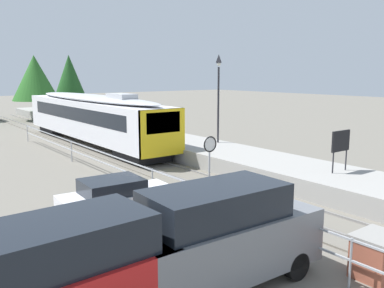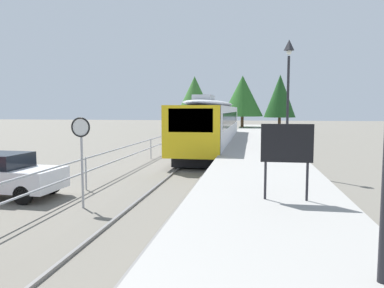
{
  "view_description": "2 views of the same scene",
  "coord_description": "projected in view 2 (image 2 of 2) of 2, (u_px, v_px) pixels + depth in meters",
  "views": [
    {
      "loc": [
        -11.85,
        -2.02,
        5.08
      ],
      "look_at": [
        0.4,
        14.19,
        1.6
      ],
      "focal_mm": 38.3,
      "sensor_mm": 36.0,
      "label": 1
    },
    {
      "loc": [
        2.88,
        -0.85,
        3.03
      ],
      "look_at": [
        0.4,
        14.19,
        1.6
      ],
      "focal_mm": 34.38,
      "sensor_mm": 36.0,
      "label": 2
    }
  ],
  "objects": [
    {
      "name": "track_rails",
      "position": [
        206.0,
        157.0,
        23.19
      ],
      "size": [
        3.2,
        60.0,
        0.14
      ],
      "color": "#6B665B",
      "rests_on": "ground"
    },
    {
      "name": "platform_lamp_mid_platform",
      "position": [
        288.0,
        75.0,
        17.07
      ],
      "size": [
        0.34,
        0.34,
        5.35
      ],
      "color": "#232328",
      "rests_on": "station_platform"
    },
    {
      "name": "commuter_train",
      "position": [
        212.0,
        122.0,
        26.43
      ],
      "size": [
        2.82,
        18.84,
        3.74
      ],
      "color": "silver",
      "rests_on": "track_rails"
    },
    {
      "name": "tree_behind_station_far",
      "position": [
        195.0,
        97.0,
        48.97
      ],
      "size": [
        5.14,
        5.14,
        7.45
      ],
      "color": "brown",
      "rests_on": "ground"
    },
    {
      "name": "carpark_fence",
      "position": [
        86.0,
        166.0,
        13.82
      ],
      "size": [
        0.06,
        36.06,
        1.25
      ],
      "color": "#9EA0A5",
      "rests_on": "ground"
    },
    {
      "name": "speed_limit_sign",
      "position": [
        81.0,
        140.0,
        11.15
      ],
      "size": [
        0.61,
        0.1,
        2.81
      ],
      "color": "#9EA0A5",
      "rests_on": "ground"
    },
    {
      "name": "platform_notice_board",
      "position": [
        287.0,
        146.0,
        8.58
      ],
      "size": [
        1.2,
        0.08,
        1.8
      ],
      "color": "#232328",
      "rests_on": "station_platform"
    },
    {
      "name": "station_platform",
      "position": [
        258.0,
        152.0,
        22.63
      ],
      "size": [
        3.9,
        60.0,
        0.9
      ],
      "primitive_type": "cube",
      "color": "#999691",
      "rests_on": "ground"
    },
    {
      "name": "parked_hatchback_white",
      "position": [
        2.0,
        174.0,
        12.72
      ],
      "size": [
        4.08,
        1.95,
        1.53
      ],
      "color": "white",
      "rests_on": "ground"
    },
    {
      "name": "ground_plane",
      "position": [
        160.0,
        157.0,
        23.68
      ],
      "size": [
        160.0,
        160.0,
        0.0
      ],
      "primitive_type": "plane",
      "color": "#6B665B"
    },
    {
      "name": "tree_behind_carpark",
      "position": [
        280.0,
        96.0,
        45.27
      ],
      "size": [
        3.87,
        3.87,
        7.32
      ],
      "color": "brown",
      "rests_on": "ground"
    },
    {
      "name": "tree_distant_left",
      "position": [
        242.0,
        96.0,
        44.22
      ],
      "size": [
        4.94,
        4.94,
        7.1
      ],
      "color": "brown",
      "rests_on": "ground"
    }
  ]
}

